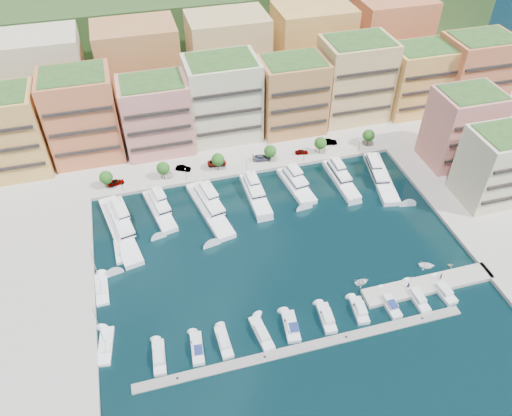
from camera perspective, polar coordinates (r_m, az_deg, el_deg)
The scene contains 65 objects.
ground at distance 126.83m, azimuth 2.45°, elevation -4.26°, with size 400.00×400.00×0.00m, color black.
north_quay at distance 174.03m, azimuth -3.68°, elevation 10.04°, with size 220.00×64.00×2.00m, color #9E998E.
east_quay at distance 148.99m, azimuth 26.87°, elevation -1.40°, with size 34.00×76.00×2.00m, color #9E998E.
west_quay at distance 122.96m, azimuth -25.75°, elevation -11.96°, with size 34.00×76.00×2.00m, color #9E998E.
hillside at distance 215.78m, azimuth -6.58°, elevation 16.45°, with size 240.00×40.00×58.00m, color #213917.
south_pontoon at distance 108.69m, azimuth 5.74°, elevation -15.58°, with size 72.00×2.20×0.35m, color gray.
finger_pier at distance 124.53m, azimuth 19.03°, elevation -8.43°, with size 32.00×5.00×2.00m, color #9E998E.
apartment_0 at distance 158.99m, azimuth -26.97°, elevation 7.57°, with size 22.00×16.50×24.80m.
apartment_1 at distance 156.52m, azimuth -19.23°, elevation 9.88°, with size 20.00×16.50×26.80m.
apartment_2 at distance 155.12m, azimuth -11.34°, elevation 10.31°, with size 20.00×15.50×22.80m.
apartment_3 at distance 158.24m, azimuth -3.81°, elevation 12.36°, with size 22.00×16.50×25.80m.
apartment_4 at distance 162.20m, azimuth 4.15°, elevation 12.72°, with size 20.00×15.50×23.80m.
apartment_5 at distance 170.98m, azimuth 11.18°, elevation 14.22°, with size 22.00×16.50×26.80m.
apartment_6 at distance 180.54m, azimuth 17.90°, elevation 13.81°, with size 20.00×15.50×22.80m.
apartment_7 at distance 189.77m, azimuth 23.60°, elevation 14.05°, with size 22.00×16.50×24.80m.
apartment_east_a at distance 158.49m, azimuth 22.47°, elevation 8.53°, with size 18.00×14.50×22.80m.
apartment_east_b at distance 147.90m, azimuth 26.01°, elevation 4.35°, with size 18.00×14.50×20.80m.
backblock_0 at distance 176.50m, azimuth -23.03°, elevation 13.20°, with size 26.00×18.00×30.00m, color beige.
backblock_1 at distance 174.54m, azimuth -13.14°, elevation 15.13°, with size 26.00×18.00×30.00m, color #BB7646.
backblock_2 at distance 177.70m, azimuth -3.15°, elevation 16.63°, with size 26.00×18.00×30.00m, color tan.
backblock_3 at distance 185.71m, azimuth 6.35°, elevation 17.59°, with size 26.00×18.00×30.00m, color #DCB150.
backblock_4 at distance 198.00m, azimuth 14.93°, elevation 18.07°, with size 26.00×18.00×30.00m, color #C06640.
tree_0 at distance 145.88m, azimuth -16.78°, elevation 3.36°, with size 3.80×3.80×5.65m.
tree_1 at distance 145.50m, azimuth -10.57°, elevation 4.48°, with size 3.80×3.80×5.65m.
tree_2 at distance 146.87m, azimuth -4.38°, elevation 5.54°, with size 3.80×3.80×5.65m.
tree_3 at distance 149.95m, azimuth 1.64°, elevation 6.51°, with size 3.80×3.80×5.65m.
tree_4 at distance 154.63m, azimuth 7.38°, elevation 7.36°, with size 3.80×3.80×5.65m.
tree_5 at distance 160.77m, azimuth 12.74°, elevation 8.09°, with size 3.80×3.80×5.65m.
lamppost_0 at distance 144.33m, azimuth -15.10°, elevation 2.82°, with size 0.30×0.30×4.20m.
lamppost_1 at distance 144.52m, azimuth -8.06°, elevation 4.07°, with size 0.30×0.30×4.20m.
lamppost_2 at distance 146.93m, azimuth -1.12°, elevation 5.25°, with size 0.30×0.30×4.20m.
lamppost_3 at distance 151.46m, azimuth 5.53°, elevation 6.29°, with size 0.30×0.30×4.20m.
lamppost_4 at distance 157.93m, azimuth 11.73°, elevation 7.19°, with size 0.30×0.30×4.20m.
yacht_0 at distance 134.76m, azimuth -15.32°, elevation -1.99°, with size 9.91×27.81×7.30m.
yacht_1 at distance 137.72m, azimuth -10.99°, elevation -0.05°, with size 7.65×18.47×7.30m.
yacht_2 at distance 136.28m, azimuth -5.40°, elevation 0.20°, with size 9.30×24.75×7.30m.
yacht_3 at distance 140.32m, azimuth -0.13°, elevation 1.86°, with size 4.79×18.67×7.30m.
yacht_4 at distance 143.84m, azimuth 4.55°, elevation 2.80°, with size 6.96×17.59×7.30m.
yacht_5 at distance 147.64m, azimuth 9.60°, elevation 3.51°, with size 4.62×18.84×7.30m.
yacht_6 at distance 150.80m, azimuth 13.96°, elevation 3.69°, with size 9.01×23.91×7.30m.
cruiser_0 at distance 108.11m, azimuth -11.01°, elevation -16.43°, with size 2.97×8.20×2.55m.
cruiser_1 at distance 108.06m, azimuth -6.73°, elevation -15.67°, with size 3.03×7.90×2.66m.
cruiser_2 at distance 108.42m, azimuth -3.68°, elevation -15.07°, with size 2.63×7.91×2.55m.
cruiser_3 at distance 109.41m, azimuth 0.65°, elevation -14.15°, with size 3.63×9.27×2.55m.
cruiser_4 at distance 110.64m, azimuth 4.03°, elevation -13.37°, with size 3.71×8.12×2.66m.
cruiser_5 at distance 112.73m, azimuth 8.08°, elevation -12.36°, with size 3.34×7.97×2.55m.
cruiser_6 at distance 115.21m, azimuth 11.75°, elevation -11.39°, with size 3.46×7.39×2.55m.
cruiser_7 at distance 117.88m, azimuth 14.98°, elevation -10.51°, with size 2.62×8.30×2.66m.
cruiser_8 at distance 120.80m, azimuth 17.88°, elevation -9.67°, with size 2.65×8.96×2.55m.
cruiser_9 at distance 123.97m, azimuth 20.57°, elevation -8.87°, with size 3.46×8.05×2.55m.
sailboat_0 at distance 112.40m, azimuth -16.80°, elevation -14.93°, with size 4.10×9.49×13.20m.
sailboat_2 at distance 129.21m, azimuth -15.21°, elevation -4.84°, with size 3.02×8.32×13.20m.
sailboat_1 at distance 122.08m, azimuth -17.19°, elevation -8.92°, with size 2.99×9.34×13.20m.
tender_0 at distance 120.77m, azimuth 12.02°, elevation -8.27°, with size 2.55×3.57×0.74m, color silver.
tender_2 at distance 128.37m, azimuth 18.94°, elevation -6.23°, with size 2.75×3.86×0.80m, color white.
tender_3 at distance 130.49m, azimuth 21.33°, elevation -6.07°, with size 1.27×1.48×0.78m, color beige.
tender_1 at distance 124.55m, azimuth 17.34°, elevation -7.63°, with size 1.18×1.37×0.72m, color #C3AD95.
car_0 at distance 148.30m, azimuth -15.76°, elevation 2.86°, with size 1.91×4.74×1.62m, color gray.
car_1 at distance 149.62m, azimuth -8.32°, elevation 4.52°, with size 1.54×4.43×1.46m, color gray.
car_2 at distance 150.59m, azimuth -4.50°, elevation 5.17°, with size 2.59×5.62×1.56m, color gray.
car_3 at distance 152.21m, azimuth 0.69°, elevation 5.78°, with size 2.30×5.67×1.64m, color gray.
car_4 at distance 155.54m, azimuth 5.24°, elevation 6.41°, with size 1.61×4.00×1.36m, color gray.
car_5 at distance 160.82m, azimuth 8.37°, elevation 7.48°, with size 1.73×4.95×1.63m, color gray.
person_0 at distance 120.78m, azimuth 17.03°, elevation -8.42°, with size 0.65×0.43×1.78m, color #25284B.
person_1 at distance 125.02m, azimuth 20.35°, elevation -7.34°, with size 0.81×0.63×1.66m, color #453029.
Camera 1 is at (-28.55, -83.53, 91.07)m, focal length 35.00 mm.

